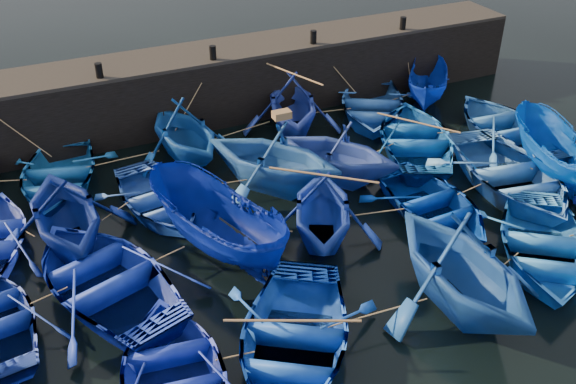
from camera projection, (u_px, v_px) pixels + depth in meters
name	position (u px, v px, depth m)	size (l,w,h in m)	color
ground	(338.00, 273.00, 16.95)	(120.00, 120.00, 0.00)	black
quay_wall	(208.00, 86.00, 24.33)	(26.00, 2.50, 2.50)	black
quay_top	(205.00, 53.00, 23.62)	(26.00, 2.50, 0.12)	black
bollard_1	(99.00, 70.00, 21.36)	(0.24, 0.24, 0.50)	black
bollard_2	(213.00, 53.00, 22.77)	(0.24, 0.24, 0.50)	black
bollard_3	(313.00, 37.00, 24.18)	(0.24, 0.24, 0.50)	black
bollard_4	(403.00, 23.00, 25.59)	(0.24, 0.24, 0.50)	black
boat_1	(57.00, 175.00, 20.25)	(3.48, 4.86, 1.01)	#165BAD
boat_2	(184.00, 131.00, 21.50)	(3.60, 4.18, 2.20)	#114B9F
boat_3	(292.00, 103.00, 23.34)	(3.67, 4.26, 2.24)	#233AA4
boat_4	(371.00, 105.00, 24.61)	(3.68, 5.14, 1.07)	#2252A3
boat_5	(428.00, 85.00, 25.54)	(1.55, 4.10, 1.59)	#07269C
boat_7	(65.00, 211.00, 17.41)	(3.75, 4.35, 2.29)	navy
boat_8	(158.00, 198.00, 19.19)	(3.14, 4.39, 0.91)	blue
boat_9	(273.00, 155.00, 19.87)	(3.97, 4.60, 2.42)	#1F549B
boat_10	(338.00, 151.00, 20.35)	(3.54, 4.11, 2.16)	#254192
boat_11	(416.00, 138.00, 22.26)	(3.81, 5.33, 1.11)	#0B4897
boat_12	(508.00, 127.00, 22.92)	(3.83, 5.36, 1.11)	#1F5597
boat_14	(105.00, 277.00, 15.96)	(3.94, 5.50, 1.14)	#122AA7
boat_15	(215.00, 225.00, 17.11)	(1.91, 5.07, 1.96)	#001175
boat_16	(322.00, 209.00, 17.66)	(3.44, 3.99, 2.10)	navy
boat_17	(433.00, 204.00, 18.92)	(3.25, 4.54, 0.94)	navy
boat_18	(511.00, 174.00, 20.12)	(4.03, 5.64, 1.17)	blue
boat_19	(553.00, 153.00, 20.69)	(1.72, 4.55, 1.76)	#003A9D
boat_21	(175.00, 376.00, 13.39)	(3.38, 4.73, 0.98)	#1123A2
boat_22	(292.00, 339.00, 14.20)	(3.70, 5.17, 1.07)	blue
boat_23	(462.00, 265.00, 15.23)	(4.21, 4.88, 2.57)	#144590
boat_24	(544.00, 245.00, 17.12)	(3.63, 5.07, 1.05)	blue
wooden_crate	(282.00, 115.00, 19.26)	(0.54, 0.34, 0.23)	brown
mooring_ropes	(262.00, 162.00, 20.19)	(18.02, 11.83, 2.10)	tan
loose_oars	(336.00, 156.00, 18.91)	(10.22, 12.25, 1.23)	#99724C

